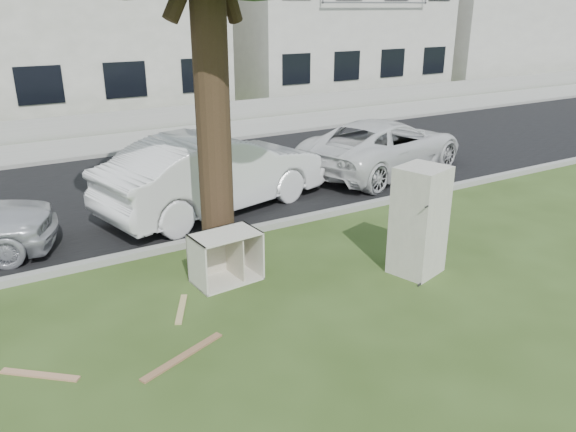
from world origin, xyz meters
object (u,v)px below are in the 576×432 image
fridge (419,221)px  car_center (215,172)px  cabinet (226,257)px  car_right (384,146)px

fridge → car_center: size_ratio=0.36×
cabinet → car_center: size_ratio=0.21×
car_right → cabinet: bearing=105.5°
cabinet → car_center: bearing=64.4°
car_right → car_center: bearing=80.6°
cabinet → car_center: (1.17, 3.07, 0.41)m
fridge → cabinet: (-2.72, 1.24, -0.47)m
cabinet → car_right: (6.00, 3.54, 0.28)m
car_center → car_right: size_ratio=1.01×
fridge → cabinet: bearing=139.5°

